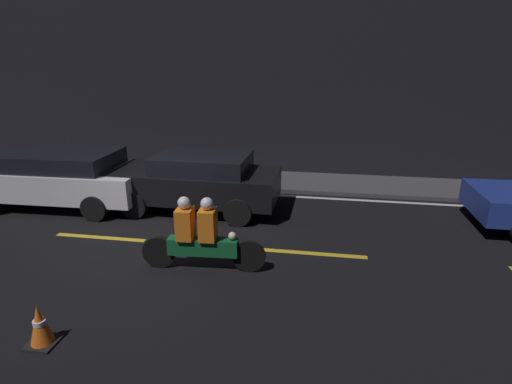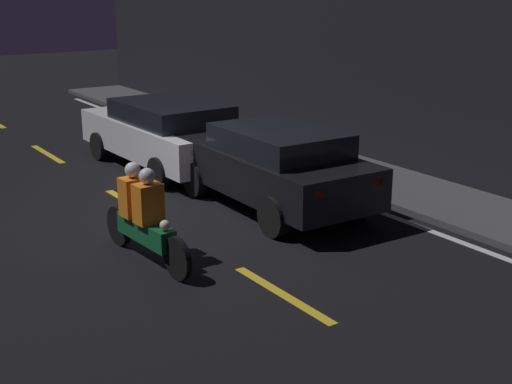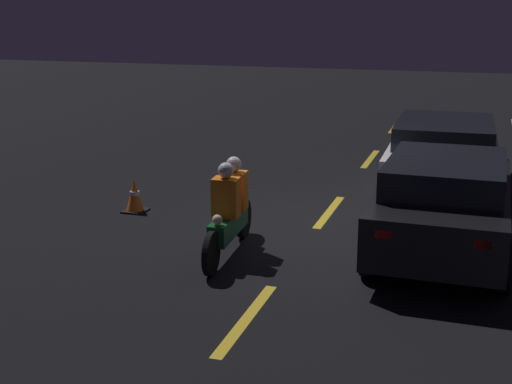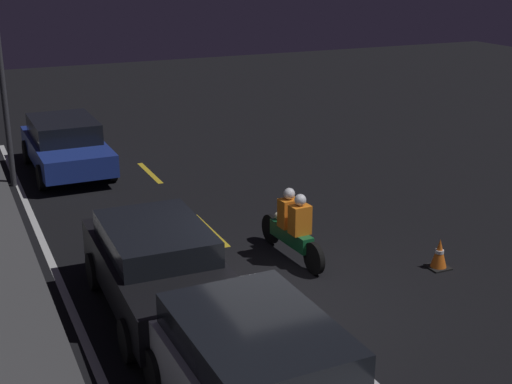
% 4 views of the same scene
% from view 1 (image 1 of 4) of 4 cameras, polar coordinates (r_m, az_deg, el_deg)
% --- Properties ---
extents(ground_plane, '(56.00, 56.00, 0.00)m').
position_cam_1_polar(ground_plane, '(8.67, -15.57, -6.74)').
color(ground_plane, black).
extents(raised_curb, '(28.00, 1.90, 0.11)m').
position_cam_1_polar(raised_curb, '(12.60, -7.18, 2.04)').
color(raised_curb, '#424244').
rests_on(raised_curb, ground).
extents(building_front, '(28.00, 0.30, 7.82)m').
position_cam_1_polar(building_front, '(13.15, -6.46, 19.77)').
color(building_front, black).
rests_on(building_front, ground).
extents(lane_dash_c, '(2.00, 0.14, 0.01)m').
position_cam_1_polar(lane_dash_c, '(9.12, -21.32, -6.06)').
color(lane_dash_c, gold).
rests_on(lane_dash_c, ground).
extents(lane_dash_d, '(2.00, 0.14, 0.01)m').
position_cam_1_polar(lane_dash_d, '(7.93, 8.37, -8.69)').
color(lane_dash_d, gold).
rests_on(lane_dash_d, ground).
extents(lane_solid_kerb, '(25.20, 0.14, 0.01)m').
position_cam_1_polar(lane_solid_kerb, '(11.53, -8.84, 0.11)').
color(lane_solid_kerb, silver).
rests_on(lane_solid_kerb, ground).
extents(sedan_white, '(4.48, 2.10, 1.39)m').
position_cam_1_polar(sedan_white, '(11.29, -25.95, 2.02)').
color(sedan_white, silver).
rests_on(sedan_white, ground).
extents(van_black, '(4.09, 1.91, 1.41)m').
position_cam_1_polar(van_black, '(9.92, -8.42, 1.71)').
color(van_black, black).
rests_on(van_black, ground).
extents(motorcycle, '(2.22, 0.40, 1.37)m').
position_cam_1_polar(motorcycle, '(7.11, -8.11, -6.29)').
color(motorcycle, black).
rests_on(motorcycle, ground).
extents(traffic_cone_near, '(0.39, 0.39, 0.57)m').
position_cam_1_polar(traffic_cone_near, '(6.20, -28.51, -16.42)').
color(traffic_cone_near, black).
rests_on(traffic_cone_near, ground).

